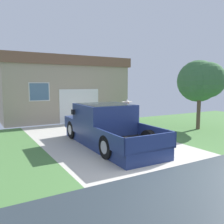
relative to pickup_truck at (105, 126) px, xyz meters
The scene contains 7 objects.
ground 5.40m from the pickup_truck, 88.56° to the right, with size 29.20×18.60×0.18m.
pickup_truck is the anchor object (origin of this frame).
person_with_hat 1.79m from the pickup_truck, 25.80° to the left, with size 0.51×0.51×1.76m.
handbag 1.60m from the pickup_truck, 20.56° to the left, with size 0.36×0.21×0.44m.
house_with_garage 9.01m from the pickup_truck, 84.28° to the left, with size 8.67×6.28×4.29m.
front_yard_tree 6.42m from the pickup_truck, ahead, with size 2.30×2.64×3.78m.
wheeled_trash_bin 5.82m from the pickup_truck, 48.22° to the left, with size 0.60×0.72×1.06m.
Camera 1 is at (-4.73, -4.97, 2.47)m, focal length 37.75 mm.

